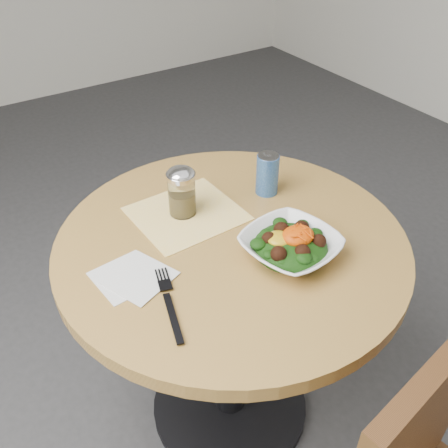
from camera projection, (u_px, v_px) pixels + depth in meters
name	position (u px, v px, depth m)	size (l,w,h in m)	color
ground	(230.00, 406.00, 1.73)	(6.00, 6.00, 0.00)	#313134
table	(231.00, 292.00, 1.39)	(0.90, 0.90, 0.75)	black
cloth_napkin	(187.00, 214.00, 1.35)	(0.27, 0.25, 0.00)	#F6AE0C
paper_napkins	(133.00, 277.00, 1.15)	(0.19, 0.18, 0.00)	silver
salad_bowl	(291.00, 246.00, 1.20)	(0.26, 0.26, 0.08)	white
fork	(169.00, 301.00, 1.09)	(0.09, 0.23, 0.00)	black
spice_shaker	(182.00, 192.00, 1.32)	(0.08, 0.08, 0.14)	silver
beverage_can	(267.00, 174.00, 1.40)	(0.06, 0.06, 0.12)	navy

